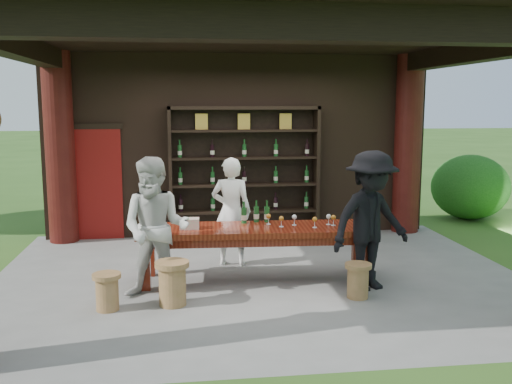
{
  "coord_description": "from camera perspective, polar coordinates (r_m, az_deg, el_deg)",
  "views": [
    {
      "loc": [
        -1.05,
        -7.67,
        2.42
      ],
      "look_at": [
        0.0,
        0.4,
        1.15
      ],
      "focal_mm": 40.0,
      "sensor_mm": 36.0,
      "label": 1
    }
  ],
  "objects": [
    {
      "name": "ground",
      "position": [
        8.11,
        0.37,
        -8.49
      ],
      "size": [
        90.0,
        90.0,
        0.0
      ],
      "primitive_type": "plane",
      "color": "#2D5119",
      "rests_on": "ground"
    },
    {
      "name": "pavilion",
      "position": [
        8.17,
        -0.12,
        6.84
      ],
      "size": [
        7.5,
        6.0,
        3.6
      ],
      "color": "slate",
      "rests_on": "ground"
    },
    {
      "name": "wine_shelf",
      "position": [
        10.26,
        -1.17,
        1.97
      ],
      "size": [
        2.69,
        0.41,
        2.37
      ],
      "color": "black",
      "rests_on": "ground"
    },
    {
      "name": "tasting_table",
      "position": [
        7.82,
        0.07,
        -4.35
      ],
      "size": [
        3.24,
        0.98,
        0.75
      ],
      "rotation": [
        0.0,
        0.0,
        -0.05
      ],
      "color": "#57170C",
      "rests_on": "ground"
    },
    {
      "name": "stool_near_left",
      "position": [
        7.02,
        -8.36,
        -8.9
      ],
      "size": [
        0.41,
        0.41,
        0.54
      ],
      "rotation": [
        0.0,
        0.0,
        0.02
      ],
      "color": "brown",
      "rests_on": "ground"
    },
    {
      "name": "stool_near_right",
      "position": [
        7.33,
        10.16,
        -8.63
      ],
      "size": [
        0.34,
        0.34,
        0.44
      ],
      "rotation": [
        0.0,
        0.0,
        -0.24
      ],
      "color": "brown",
      "rests_on": "ground"
    },
    {
      "name": "stool_far_left",
      "position": [
        7.03,
        -14.67,
        -9.53
      ],
      "size": [
        0.34,
        0.34,
        0.45
      ],
      "rotation": [
        0.0,
        0.0,
        -0.42
      ],
      "color": "brown",
      "rests_on": "ground"
    },
    {
      "name": "host",
      "position": [
        8.53,
        -2.48,
        -1.97
      ],
      "size": [
        0.67,
        0.52,
        1.63
      ],
      "primitive_type": "imported",
      "rotation": [
        0.0,
        0.0,
        2.91
      ],
      "color": "white",
      "rests_on": "ground"
    },
    {
      "name": "guest_woman",
      "position": [
        7.16,
        -9.99,
        -3.63
      ],
      "size": [
        0.98,
        0.83,
        1.78
      ],
      "primitive_type": "imported",
      "rotation": [
        0.0,
        0.0,
        -0.2
      ],
      "color": "beige",
      "rests_on": "ground"
    },
    {
      "name": "guest_man",
      "position": [
        7.54,
        11.39,
        -2.85
      ],
      "size": [
        1.34,
        1.05,
        1.82
      ],
      "primitive_type": "imported",
      "rotation": [
        0.0,
        0.0,
        0.36
      ],
      "color": "black",
      "rests_on": "ground"
    },
    {
      "name": "table_bottles",
      "position": [
        8.06,
        -0.02,
        -1.96
      ],
      "size": [
        0.41,
        0.15,
        0.31
      ],
      "color": "#194C1E",
      "rests_on": "tasting_table"
    },
    {
      "name": "table_glasses",
      "position": [
        7.83,
        3.11,
        -2.9
      ],
      "size": [
        2.11,
        0.36,
        0.15
      ],
      "color": "silver",
      "rests_on": "tasting_table"
    },
    {
      "name": "napkin_basket",
      "position": [
        7.72,
        -6.67,
        -3.15
      ],
      "size": [
        0.27,
        0.19,
        0.14
      ],
      "primitive_type": "cube",
      "rotation": [
        0.0,
        0.0,
        -0.05
      ],
      "color": "#BF6672",
      "rests_on": "tasting_table"
    },
    {
      "name": "shrubs",
      "position": [
        7.98,
        11.4,
        -4.7
      ],
      "size": [
        14.11,
        7.96,
        1.36
      ],
      "color": "#194C14",
      "rests_on": "ground"
    },
    {
      "name": "trees",
      "position": [
        10.22,
        19.17,
        13.71
      ],
      "size": [
        20.06,
        8.7,
        4.8
      ],
      "color": "#3F2819",
      "rests_on": "ground"
    }
  ]
}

